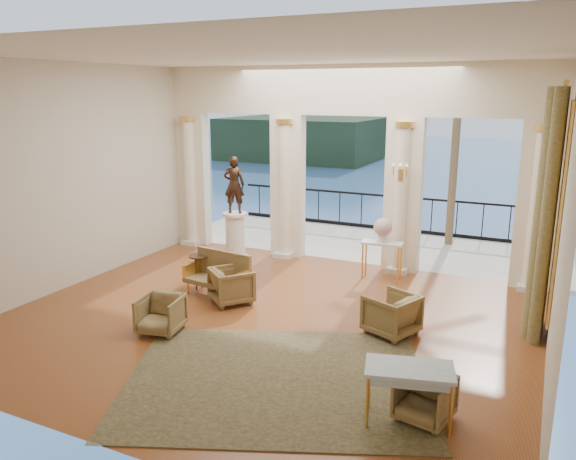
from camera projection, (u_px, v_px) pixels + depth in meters
The scene contains 23 objects.
floor at pixel (266, 320), 9.88m from camera, with size 9.00×9.00×0.00m, color #4C2510.
room_walls at pixel (228, 165), 8.21m from camera, with size 9.00×9.00×9.00m.
arcade at pixel (343, 153), 12.61m from camera, with size 9.00×0.56×4.50m.
terrace at pixel (366, 244), 14.98m from camera, with size 10.00×3.60×0.10m, color #A59D8B.
balustrade at pixel (384, 216), 16.27m from camera, with size 9.00×0.06×1.03m.
palm_tree at pixel (460, 84), 13.85m from camera, with size 2.00×2.00×4.50m.
headland at pixel (305, 138), 84.45m from camera, with size 22.00×18.00×6.00m, color black.
sea at pixel (510, 180), 63.92m from camera, with size 160.00×160.00×0.00m, color #2E5F9C.
curtain at pixel (546, 215), 8.93m from camera, with size 0.33×1.40×4.09m.
window_frame at pixel (560, 211), 8.83m from camera, with size 0.04×1.60×3.40m, color #ECB14D.
wall_sconce at pixel (400, 174), 11.84m from camera, with size 0.30×0.11×0.33m.
rug at pixel (276, 380), 7.84m from camera, with size 4.14×3.22×0.02m, color #2F3217.
armchair_a at pixel (161, 313), 9.33m from camera, with size 0.67×0.63×0.69m, color #44381C.
armchair_b at pixel (425, 396), 6.83m from camera, with size 0.62×0.58×0.64m, color #44381C.
armchair_c at pixel (391, 312), 9.26m from camera, with size 0.74×0.70×0.77m, color #44381C.
armchair_d at pixel (232, 284), 10.65m from camera, with size 0.73×0.68×0.75m, color #44381C.
settee at pixel (219, 274), 11.03m from camera, with size 1.37×0.72×0.87m.
game_table at pixel (409, 373), 6.73m from camera, with size 1.16×0.82×0.72m.
pedestal at pixel (235, 237), 13.34m from camera, with size 0.62×0.62×1.14m.
statue at pixel (234, 185), 13.03m from camera, with size 0.49×0.32×1.33m, color #312016.
console_table at pixel (382, 248), 11.89m from camera, with size 0.89×0.42×0.82m.
urn at pixel (383, 228), 11.79m from camera, with size 0.39×0.39×0.52m.
side_table at pixel (199, 260), 11.39m from camera, with size 0.43×0.43×0.69m.
Camera 1 is at (4.31, -8.15, 3.94)m, focal length 35.00 mm.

